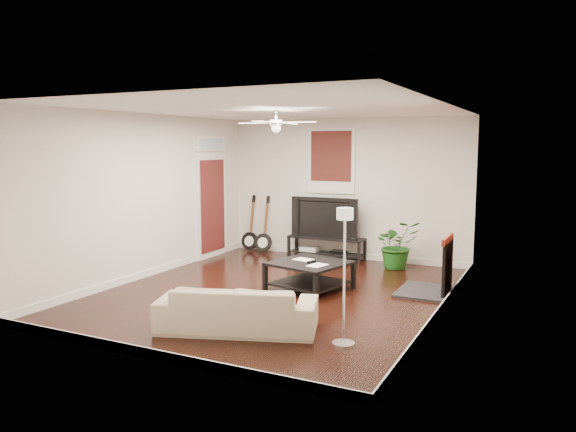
# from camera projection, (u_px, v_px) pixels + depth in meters

# --- Properties ---
(room) EXTENTS (5.01, 6.01, 2.81)m
(room) POSITION_uv_depth(u_px,v_px,m) (276.00, 203.00, 8.41)
(room) COLOR black
(room) RESTS_ON ground
(brick_accent) EXTENTS (0.02, 2.20, 2.80)m
(brick_accent) POSITION_uv_depth(u_px,v_px,m) (456.00, 204.00, 8.21)
(brick_accent) COLOR #AC4837
(brick_accent) RESTS_ON floor
(fireplace) EXTENTS (0.80, 1.10, 0.92)m
(fireplace) POSITION_uv_depth(u_px,v_px,m) (434.00, 264.00, 8.46)
(fireplace) COLOR black
(fireplace) RESTS_ON floor
(window_back) EXTENTS (1.00, 0.06, 1.30)m
(window_back) POSITION_uv_depth(u_px,v_px,m) (331.00, 161.00, 11.12)
(window_back) COLOR #3A160F
(window_back) RESTS_ON wall_back
(door_left) EXTENTS (0.08, 1.00, 2.50)m
(door_left) POSITION_uv_depth(u_px,v_px,m) (212.00, 196.00, 11.20)
(door_left) COLOR white
(door_left) RESTS_ON wall_left
(tv_stand) EXTENTS (1.56, 0.42, 0.44)m
(tv_stand) POSITION_uv_depth(u_px,v_px,m) (326.00, 247.00, 11.17)
(tv_stand) COLOR black
(tv_stand) RESTS_ON floor
(tv) EXTENTS (1.40, 0.18, 0.81)m
(tv) POSITION_uv_depth(u_px,v_px,m) (327.00, 217.00, 11.11)
(tv) COLOR black
(tv) RESTS_ON tv_stand
(coffee_table) EXTENTS (1.28, 1.28, 0.45)m
(coffee_table) POSITION_uv_depth(u_px,v_px,m) (310.00, 276.00, 8.75)
(coffee_table) COLOR black
(coffee_table) RESTS_ON floor
(sofa) EXTENTS (2.09, 1.36, 0.57)m
(sofa) POSITION_uv_depth(u_px,v_px,m) (237.00, 308.00, 6.80)
(sofa) COLOR #C3B392
(sofa) RESTS_ON floor
(floor_lamp) EXTENTS (0.33, 0.33, 1.59)m
(floor_lamp) POSITION_uv_depth(u_px,v_px,m) (344.00, 277.00, 6.23)
(floor_lamp) COLOR silver
(floor_lamp) RESTS_ON floor
(potted_plant) EXTENTS (1.07, 1.05, 0.90)m
(potted_plant) POSITION_uv_depth(u_px,v_px,m) (397.00, 244.00, 10.21)
(potted_plant) COLOR #195518
(potted_plant) RESTS_ON floor
(guitar_left) EXTENTS (0.38, 0.27, 1.22)m
(guitar_left) POSITION_uv_depth(u_px,v_px,m) (250.00, 223.00, 11.87)
(guitar_left) COLOR black
(guitar_left) RESTS_ON floor
(guitar_right) EXTENTS (0.41, 0.31, 1.22)m
(guitar_right) POSITION_uv_depth(u_px,v_px,m) (263.00, 224.00, 11.69)
(guitar_right) COLOR black
(guitar_right) RESTS_ON floor
(ceiling_fan) EXTENTS (1.24, 1.24, 0.32)m
(ceiling_fan) POSITION_uv_depth(u_px,v_px,m) (276.00, 123.00, 8.26)
(ceiling_fan) COLOR white
(ceiling_fan) RESTS_ON ceiling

